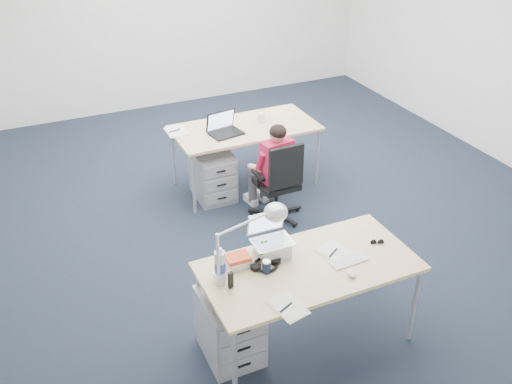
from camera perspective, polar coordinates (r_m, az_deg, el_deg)
floor at (r=6.26m, az=2.81°, el=-1.60°), size 7.00×7.00×0.00m
room at (r=5.55m, az=3.26°, el=13.58°), size 6.02×7.02×2.80m
desk_near at (r=4.28m, az=5.31°, el=-7.77°), size 1.60×0.80×0.73m
desk_far at (r=6.41m, az=-1.10°, el=6.16°), size 1.60×0.80×0.73m
office_chair at (r=5.96m, az=2.16°, el=-0.50°), size 0.59×0.59×0.91m
seated_person at (r=5.93m, az=1.43°, el=2.45°), size 0.36×0.59×1.05m
drawer_pedestal_near at (r=4.41m, az=-2.61°, el=-13.25°), size 0.40×0.50×0.55m
drawer_pedestal_far at (r=6.35m, az=-4.33°, el=1.71°), size 0.40×0.50×0.55m
silver_laptop at (r=4.23m, az=1.66°, el=-4.58°), size 0.31×0.24×0.32m
wireless_keyboard at (r=4.31m, az=9.20°, el=-6.79°), size 0.29×0.13×0.01m
computer_mouse at (r=4.18m, az=9.50°, el=-8.00°), size 0.08×0.11×0.03m
headphones at (r=4.21m, az=0.98°, el=-7.20°), size 0.25×0.19×0.04m
can_koozie at (r=4.13m, az=1.05°, el=-7.47°), size 0.06×0.06×0.10m
water_bottle at (r=4.04m, az=-3.62°, el=-7.14°), size 0.10×0.10×0.26m
bear_figurine at (r=4.28m, az=0.81°, el=-5.63°), size 0.09×0.08×0.14m
book_stack at (r=4.20m, az=-1.77°, el=-6.89°), size 0.23×0.20×0.08m
cordless_phone at (r=3.99m, az=-2.55°, el=-8.78°), size 0.04×0.03×0.13m
papers_left at (r=3.87m, az=3.24°, el=-11.47°), size 0.21×0.28×0.01m
papers_right at (r=4.38m, az=7.92°, el=-6.06°), size 0.25×0.30×0.01m
sunglasses at (r=4.54m, az=12.02°, el=-4.94°), size 0.12×0.08×0.03m
desk_lamp at (r=3.96m, az=-1.57°, el=-5.23°), size 0.51×0.24×0.56m
dark_laptop at (r=6.16m, az=-3.00°, el=6.84°), size 0.39×0.39×0.25m
far_cup at (r=6.47m, az=0.52°, el=7.42°), size 0.09×0.09×0.11m
far_papers at (r=6.33m, az=-7.98°, el=6.02°), size 0.23×0.32×0.01m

